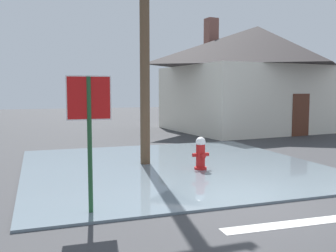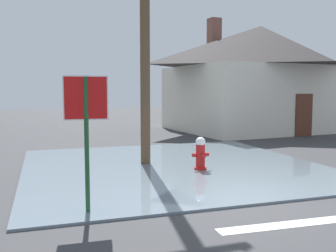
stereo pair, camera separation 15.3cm
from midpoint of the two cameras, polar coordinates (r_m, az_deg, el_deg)
ground_plane at (r=7.87m, az=15.36°, el=-11.29°), size 80.00×80.00×0.10m
flood_puddle at (r=10.95m, az=1.15°, el=-5.96°), size 8.15×8.01×0.05m
lane_stop_bar at (r=7.19m, az=23.53°, el=-12.73°), size 4.06×0.46×0.01m
stop_sign_near at (r=6.69m, az=-11.49°, el=1.52°), size 0.76×0.08×2.43m
fire_hydrant at (r=10.32m, az=5.30°, el=-4.25°), size 0.47×0.40×0.93m
utility_pole at (r=11.20m, az=-3.08°, el=17.26°), size 1.60×0.28×8.62m
house at (r=21.61m, az=13.74°, el=7.21°), size 10.21×8.17×6.06m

